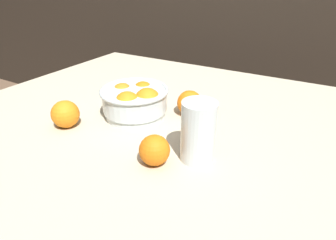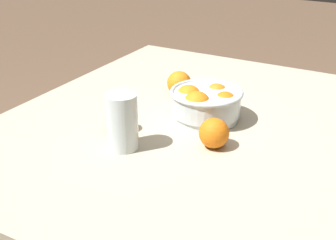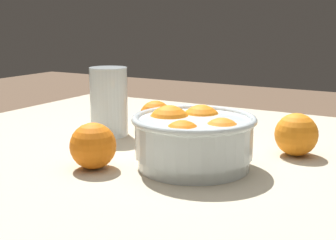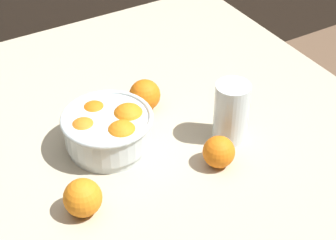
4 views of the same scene
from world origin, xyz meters
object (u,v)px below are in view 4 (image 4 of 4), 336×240
at_px(fruit_bowl, 109,129).
at_px(orange_loose_aside, 145,95).
at_px(orange_loose_near_bowl, 219,152).
at_px(orange_loose_front, 83,198).
at_px(juice_glass, 231,114).

height_order(fruit_bowl, orange_loose_aside, fruit_bowl).
xyz_separation_m(fruit_bowl, orange_loose_aside, (0.15, 0.09, -0.01)).
bearing_deg(orange_loose_near_bowl, orange_loose_front, 176.23).
height_order(orange_loose_front, orange_loose_aside, same).
distance_m(fruit_bowl, orange_loose_front, 0.21).
bearing_deg(orange_loose_aside, fruit_bowl, -147.67).
xyz_separation_m(orange_loose_near_bowl, orange_loose_aside, (-0.04, 0.27, 0.00)).
height_order(fruit_bowl, juice_glass, juice_glass).
height_order(orange_loose_near_bowl, orange_loose_aside, orange_loose_aside).
relative_size(fruit_bowl, orange_loose_near_bowl, 2.90).
bearing_deg(orange_loose_front, fruit_bowl, 49.53).
bearing_deg(juice_glass, orange_loose_near_bowl, -139.63).
height_order(juice_glass, orange_loose_near_bowl, juice_glass).
xyz_separation_m(orange_loose_front, orange_loose_aside, (0.28, 0.25, -0.00)).
bearing_deg(orange_loose_aside, orange_loose_front, -138.21).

